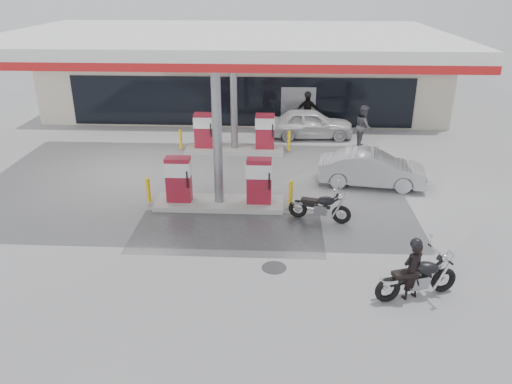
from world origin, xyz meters
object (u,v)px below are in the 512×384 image
main_motorcycle (418,279)px  parked_car_left (166,106)px  pump_island_near (219,187)px  pump_island_far (234,136)px  biker_main (412,270)px  sedan_white (310,123)px  hatchback_silver (372,169)px  parked_motorcycle (321,207)px  biker_walking (307,112)px  attendant (364,126)px

main_motorcycle → parked_car_left: parked_car_left is taller
pump_island_near → pump_island_far: bearing=90.0°
pump_island_far → biker_main: size_ratio=3.23×
sedan_white → parked_car_left: sedan_white is taller
hatchback_silver → parked_car_left: bearing=53.9°
parked_motorcycle → sedan_white: 9.35m
parked_car_left → biker_walking: (7.98, -2.20, 0.34)m
main_motorcycle → hatchback_silver: (0.03, 7.35, 0.15)m
biker_walking → biker_main: bearing=-90.0°
pump_island_near → hatchback_silver: pump_island_near is taller
pump_island_near → sedan_white: (3.59, 8.36, 0.01)m
pump_island_near → hatchback_silver: size_ratio=1.26×
sedan_white → parked_car_left: bearing=63.0°
biker_main → attendant: bearing=-121.1°
main_motorcycle → attendant: size_ratio=1.11×
main_motorcycle → pump_island_far: bearing=98.3°
sedan_white → biker_walking: 1.46m
biker_walking → pump_island_far: bearing=-139.8°
sedan_white → hatchback_silver: size_ratio=1.04×
parked_car_left → pump_island_far: bearing=-140.2°
parked_car_left → attendant: bearing=-112.5°
pump_island_far → biker_walking: size_ratio=2.72×
biker_main → parked_motorcycle: (-1.95, 4.23, -0.32)m
hatchback_silver → parked_car_left: size_ratio=0.97×
biker_main → main_motorcycle: bearing=171.3°
parked_car_left → biker_walking: bearing=-102.4°
pump_island_far → sedan_white: (3.59, 2.36, 0.01)m
pump_island_near → parked_car_left: (-4.50, 12.00, -0.10)m
pump_island_near → sedan_white: pump_island_near is taller
main_motorcycle → sedan_white: size_ratio=0.52×
hatchback_silver → main_motorcycle: bearing=-172.3°
pump_island_far → parked_motorcycle: 7.80m
main_motorcycle → biker_walking: bearing=79.7°
sedan_white → biker_walking: (-0.11, 1.44, 0.22)m
parked_motorcycle → biker_walking: bearing=105.2°
pump_island_near → hatchback_silver: (5.64, 2.20, -0.04)m
pump_island_near → sedan_white: 9.09m
pump_island_near → pump_island_far: (0.00, 6.00, 0.00)m
biker_main → biker_walking: biker_walking is taller
main_motorcycle → biker_main: bearing=-178.8°
parked_motorcycle → attendant: 8.39m
main_motorcycle → sedan_white: (-2.02, 13.51, 0.21)m
pump_island_near → parked_car_left: 12.82m
hatchback_silver → attendant: bearing=3.6°
main_motorcycle → attendant: attendant is taller
pump_island_far → biker_walking: (3.48, 3.80, 0.23)m
biker_main → sedan_white: bearing=-110.7°
sedan_white → hatchback_silver: sedan_white is taller
pump_island_far → attendant: bearing=9.5°
main_motorcycle → biker_walking: size_ratio=1.17×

